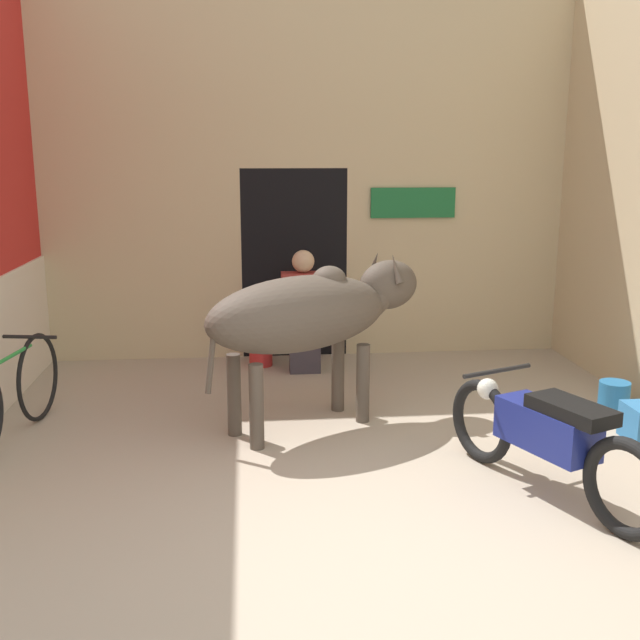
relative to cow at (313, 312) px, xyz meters
The scene contains 8 objects.
ground_plane 2.24m from the cow, 85.91° to the right, with size 30.00×30.00×0.00m, color tan.
wall_back_with_doorway 2.53m from the cow, 87.52° to the left, with size 5.56×0.93×4.07m.
cow is the anchor object (origin of this frame).
motorcycle_near 2.06m from the cow, 46.35° to the right, with size 0.85×1.74×0.73m.
bicycle 2.40m from the cow, behind, with size 0.44×1.70×0.74m.
shopkeeper_seated 1.65m from the cow, 88.20° to the left, with size 0.44×0.34×1.23m.
plastic_stool 1.98m from the cow, 102.09° to the left, with size 0.35×0.35×0.44m.
bucket 2.73m from the cow, ahead, with size 0.26×0.26×0.26m.
Camera 1 is at (-0.66, -3.75, 2.17)m, focal length 42.00 mm.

